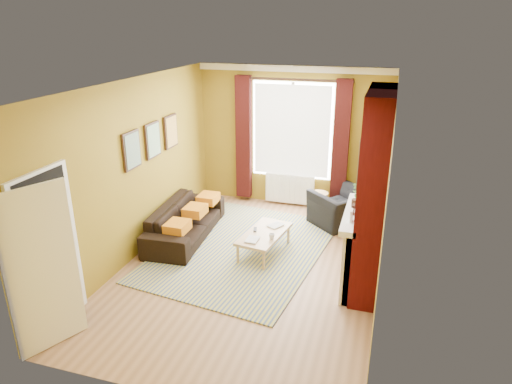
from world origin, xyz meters
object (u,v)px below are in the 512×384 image
coffee_table (264,235)px  floor_lamp (370,154)px  wicker_stool (318,204)px  sofa (185,221)px  armchair (341,208)px

coffee_table → floor_lamp: size_ratio=0.71×
wicker_stool → floor_lamp: size_ratio=0.28×
sofa → wicker_stool: (2.07, 1.65, -0.07)m
wicker_stool → armchair: bearing=-35.5°
coffee_table → wicker_stool: wicker_stool is taller
wicker_stool → floor_lamp: bearing=-2.5°
wicker_stool → floor_lamp: floor_lamp is taller
sofa → wicker_stool: sofa is taller
sofa → wicker_stool: size_ratio=4.40×
coffee_table → wicker_stool: 1.93m
wicker_stool → floor_lamp: 1.42m
armchair → coffee_table: armchair is taller
armchair → sofa: bearing=-20.5°
sofa → floor_lamp: floor_lamp is taller
armchair → wicker_stool: 0.60m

